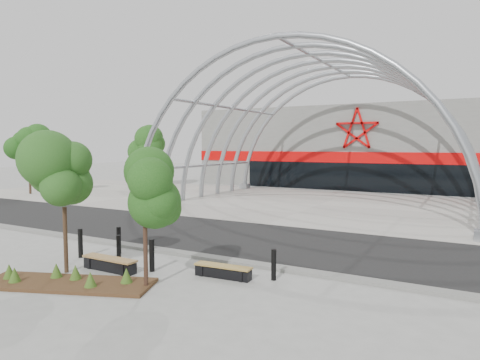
{
  "coord_description": "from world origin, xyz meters",
  "views": [
    {
      "loc": [
        9.57,
        -13.29,
        4.21
      ],
      "look_at": [
        0.0,
        4.0,
        2.6
      ],
      "focal_mm": 32.0,
      "sensor_mm": 36.0,
      "label": 1
    }
  ],
  "objects_px": {
    "bench_0": "(110,264)",
    "bench_1": "(223,272)",
    "street_tree_0": "(64,180)",
    "bollard_2": "(119,248)",
    "street_tree_1": "(145,197)"
  },
  "relations": [
    {
      "from": "street_tree_1",
      "to": "bench_1",
      "type": "bearing_deg",
      "value": 53.9
    },
    {
      "from": "bench_0",
      "to": "bench_1",
      "type": "relative_size",
      "value": 1.1
    },
    {
      "from": "bench_0",
      "to": "bench_1",
      "type": "bearing_deg",
      "value": 17.79
    },
    {
      "from": "street_tree_1",
      "to": "bollard_2",
      "type": "relative_size",
      "value": 3.85
    },
    {
      "from": "street_tree_0",
      "to": "bench_1",
      "type": "distance_m",
      "value": 5.99
    },
    {
      "from": "street_tree_0",
      "to": "street_tree_1",
      "type": "distance_m",
      "value": 3.41
    },
    {
      "from": "street_tree_0",
      "to": "bench_1",
      "type": "bearing_deg",
      "value": 22.84
    },
    {
      "from": "bench_0",
      "to": "bollard_2",
      "type": "relative_size",
      "value": 2.18
    },
    {
      "from": "street_tree_0",
      "to": "street_tree_1",
      "type": "xyz_separation_m",
      "value": [
        3.39,
        0.05,
        -0.37
      ]
    },
    {
      "from": "street_tree_0",
      "to": "bench_0",
      "type": "xyz_separation_m",
      "value": [
        1.11,
        0.84,
        -2.86
      ]
    },
    {
      "from": "street_tree_1",
      "to": "bench_0",
      "type": "height_order",
      "value": "street_tree_1"
    },
    {
      "from": "bench_1",
      "to": "bollard_2",
      "type": "height_order",
      "value": "bollard_2"
    },
    {
      "from": "bench_1",
      "to": "bollard_2",
      "type": "relative_size",
      "value": 1.98
    },
    {
      "from": "bench_1",
      "to": "bollard_2",
      "type": "xyz_separation_m",
      "value": [
        -4.26,
        -0.24,
        0.29
      ]
    },
    {
      "from": "street_tree_0",
      "to": "street_tree_1",
      "type": "relative_size",
      "value": 1.14
    }
  ]
}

